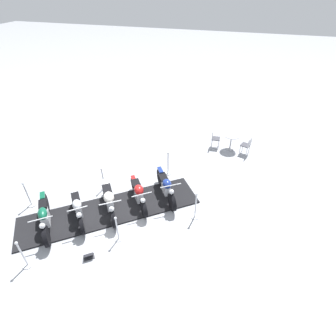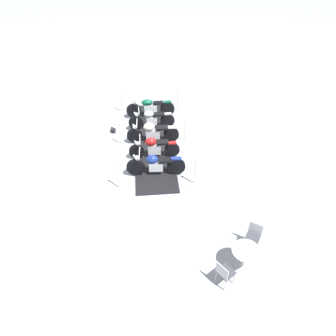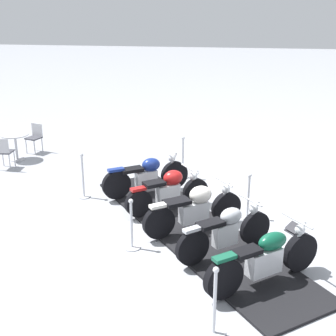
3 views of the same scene
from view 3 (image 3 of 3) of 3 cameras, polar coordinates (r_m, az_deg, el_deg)
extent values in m
plane|color=#A8AAB2|center=(9.69, 3.13, -7.79)|extent=(80.00, 80.00, 0.00)
cube|color=black|center=(9.67, 3.13, -7.65)|extent=(5.24, 6.20, 0.05)
cylinder|color=black|center=(8.47, 15.89, -9.89)|extent=(0.63, 0.54, 0.69)
cylinder|color=black|center=(7.51, 6.82, -13.31)|extent=(0.63, 0.54, 0.69)
cube|color=silver|center=(7.93, 11.68, -11.18)|extent=(0.63, 0.57, 0.43)
ellipsoid|color=#0F5138|center=(7.86, 12.70, -8.75)|extent=(0.61, 0.57, 0.29)
cube|color=black|center=(7.57, 9.66, -10.09)|extent=(0.53, 0.49, 0.08)
cube|color=#0F5138|center=(7.31, 6.94, -10.85)|extent=(0.40, 0.36, 0.06)
cylinder|color=silver|center=(8.28, 15.69, -8.28)|extent=(0.28, 0.24, 0.59)
cylinder|color=silver|center=(8.07, 15.52, -6.21)|extent=(0.47, 0.58, 0.04)
sphere|color=silver|center=(8.22, 15.89, -7.30)|extent=(0.18, 0.18, 0.18)
cylinder|color=black|center=(9.13, 10.61, -7.25)|extent=(0.58, 0.51, 0.66)
cylinder|color=black|center=(8.33, 3.02, -9.72)|extent=(0.58, 0.51, 0.66)
cube|color=silver|center=(8.68, 7.02, -8.06)|extent=(0.49, 0.45, 0.43)
ellipsoid|color=#B7BAC1|center=(8.59, 7.74, -5.84)|extent=(0.53, 0.51, 0.30)
cube|color=black|center=(8.35, 5.26, -6.85)|extent=(0.55, 0.52, 0.08)
cube|color=#B7BAC1|center=(8.16, 3.07, -7.51)|extent=(0.36, 0.33, 0.06)
cylinder|color=silver|center=(8.95, 10.32, -5.79)|extent=(0.28, 0.25, 0.56)
cylinder|color=silver|center=(8.76, 10.05, -3.90)|extent=(0.44, 0.52, 0.04)
sphere|color=silver|center=(8.90, 10.46, -4.94)|extent=(0.18, 0.18, 0.18)
cylinder|color=black|center=(9.90, 7.15, -4.81)|extent=(0.62, 0.49, 0.66)
cylinder|color=black|center=(9.18, -1.13, -6.70)|extent=(0.62, 0.49, 0.66)
cube|color=silver|center=(9.49, 3.18, -5.43)|extent=(0.62, 0.54, 0.41)
ellipsoid|color=silver|center=(9.41, 4.01, -3.27)|extent=(0.60, 0.57, 0.36)
cube|color=black|center=(9.19, 1.10, -4.18)|extent=(0.61, 0.56, 0.08)
cube|color=silver|center=(9.03, -1.15, -4.65)|extent=(0.39, 0.34, 0.06)
cylinder|color=silver|center=(9.75, 6.90, -3.38)|extent=(0.25, 0.21, 0.57)
cylinder|color=silver|center=(9.58, 6.65, -1.57)|extent=(0.46, 0.63, 0.04)
sphere|color=silver|center=(9.71, 7.10, -2.57)|extent=(0.18, 0.18, 0.18)
cylinder|color=black|center=(10.71, 3.38, -2.86)|extent=(0.57, 0.47, 0.61)
cylinder|color=black|center=(10.09, -3.62, -4.35)|extent=(0.57, 0.47, 0.61)
cube|color=silver|center=(10.35, -0.01, -3.18)|extent=(0.55, 0.49, 0.44)
ellipsoid|color=#AD1919|center=(10.27, 0.62, -1.20)|extent=(0.56, 0.54, 0.34)
cube|color=black|center=(10.09, -1.71, -1.91)|extent=(0.55, 0.51, 0.08)
cube|color=#AD1919|center=(9.96, -3.66, -2.59)|extent=(0.36, 0.33, 0.06)
cylinder|color=silver|center=(10.58, 3.03, -1.64)|extent=(0.29, 0.24, 0.52)
cylinder|color=silver|center=(10.42, 2.68, -0.08)|extent=(0.46, 0.60, 0.04)
sphere|color=silver|center=(10.54, 3.13, -1.02)|extent=(0.18, 0.18, 0.18)
cylinder|color=black|center=(11.56, 0.79, -0.85)|extent=(0.65, 0.50, 0.69)
cylinder|color=black|center=(11.02, -6.34, -2.06)|extent=(0.65, 0.50, 0.69)
cube|color=silver|center=(11.26, -2.69, -1.28)|extent=(0.56, 0.49, 0.38)
ellipsoid|color=navy|center=(11.19, -2.10, 0.40)|extent=(0.56, 0.53, 0.33)
cube|color=black|center=(11.03, -4.47, -0.21)|extent=(0.60, 0.54, 0.08)
cube|color=navy|center=(10.88, -6.42, -0.22)|extent=(0.40, 0.34, 0.06)
cylinder|color=silver|center=(11.43, 0.41, 0.46)|extent=(0.30, 0.24, 0.59)
cylinder|color=silver|center=(11.28, 0.02, 2.10)|extent=(0.47, 0.66, 0.04)
sphere|color=silver|center=(11.38, 0.47, 1.21)|extent=(0.18, 0.18, 0.18)
cylinder|color=silver|center=(7.08, 5.60, -19.48)|extent=(0.35, 0.35, 0.03)
cylinder|color=silver|center=(6.77, 5.75, -16.14)|extent=(0.05, 0.05, 0.99)
sphere|color=silver|center=(6.47, 5.91, -12.33)|extent=(0.09, 0.09, 0.09)
cylinder|color=silver|center=(11.46, -10.24, -3.47)|extent=(0.30, 0.30, 0.03)
cylinder|color=silver|center=(11.27, -10.40, -1.04)|extent=(0.05, 0.05, 1.01)
sphere|color=silver|center=(11.09, -10.58, 1.57)|extent=(0.09, 0.09, 0.09)
cylinder|color=silver|center=(12.52, 1.81, -1.10)|extent=(0.31, 0.31, 0.03)
cylinder|color=silver|center=(12.34, 1.84, 1.21)|extent=(0.05, 0.05, 1.04)
sphere|color=silver|center=(12.17, 1.87, 3.70)|extent=(0.09, 0.09, 0.09)
cylinder|color=silver|center=(10.41, 9.67, -5.93)|extent=(0.28, 0.28, 0.03)
cylinder|color=silver|center=(10.21, 9.83, -3.51)|extent=(0.05, 0.05, 0.93)
sphere|color=silver|center=(10.02, 9.99, -0.88)|extent=(0.09, 0.09, 0.09)
cylinder|color=silver|center=(9.11, -4.42, -9.65)|extent=(0.33, 0.33, 0.03)
cylinder|color=silver|center=(8.88, -4.50, -7.00)|extent=(0.05, 0.05, 0.92)
sphere|color=silver|center=(8.67, -4.59, -4.08)|extent=(0.09, 0.09, 0.09)
cube|color=#333338|center=(9.96, 15.09, -7.60)|extent=(0.36, 0.39, 0.02)
cube|color=black|center=(9.91, 15.14, -7.03)|extent=(0.35, 0.36, 0.14)
cylinder|color=#B7B7BC|center=(14.62, -17.97, 1.02)|extent=(0.43, 0.43, 0.02)
cylinder|color=#B7B7BC|center=(14.51, -18.13, 2.44)|extent=(0.07, 0.07, 0.73)
cylinder|color=#B7B7BC|center=(14.40, -18.29, 3.89)|extent=(0.79, 0.79, 0.03)
cylinder|color=#B7B7BC|center=(14.83, -16.04, 2.38)|extent=(0.03, 0.03, 0.46)
cylinder|color=#B7B7BC|center=(15.06, -16.99, 2.55)|extent=(0.03, 0.03, 0.46)
cylinder|color=#B7B7BC|center=(15.07, -15.17, 2.73)|extent=(0.03, 0.03, 0.46)
cylinder|color=#B7B7BC|center=(15.29, -16.12, 2.89)|extent=(0.03, 0.03, 0.46)
cube|color=#3F3F47|center=(14.99, -16.17, 3.56)|extent=(0.51, 0.51, 0.04)
cube|color=#B7B7BC|center=(15.06, -15.77, 4.54)|extent=(0.39, 0.16, 0.40)
cylinder|color=#B7B7BC|center=(14.12, -19.58, 1.14)|extent=(0.03, 0.03, 0.47)
cylinder|color=#B7B7BC|center=(13.98, -18.31, 1.11)|extent=(0.03, 0.03, 0.47)
cylinder|color=#B7B7BC|center=(13.69, -18.85, 0.65)|extent=(0.03, 0.03, 0.47)
cube|color=#3F3F47|center=(13.82, -19.34, 1.90)|extent=(0.42, 0.42, 0.04)
cube|color=#B7B7BC|center=(13.60, -19.75, 2.55)|extent=(0.40, 0.05, 0.41)
camera|label=1|loc=(13.88, 35.10, 27.54)|focal=28.01mm
camera|label=2|loc=(19.67, -15.78, 29.44)|focal=33.98mm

